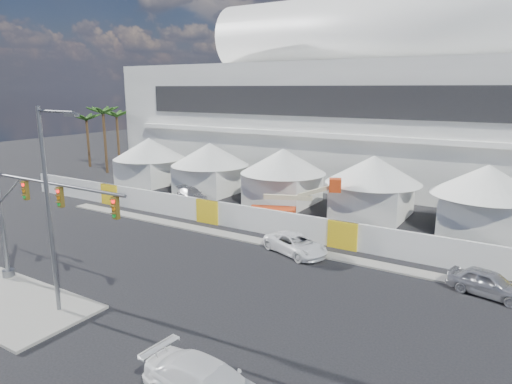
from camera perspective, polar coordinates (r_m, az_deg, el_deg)
The scene contains 12 objects.
ground at distance 25.19m, azimuth -15.50°, elevation -13.92°, with size 160.00×160.00×0.00m, color black.
median_island at distance 28.13m, azimuth -28.71°, elevation -12.01°, with size 10.00×5.00×0.15m, color gray.
stadium at distance 57.08m, azimuth 23.81°, elevation 10.09°, with size 80.00×24.80×21.98m.
tent_row at distance 43.03m, azimuth 8.70°, elevation 2.00°, with size 53.40×8.40×5.40m.
hoarding_fence at distance 33.02m, azimuth 10.85°, elevation -5.29°, with size 70.00×0.25×2.00m, color white.
palm_cluster at distance 67.33m, azimuth -17.03°, elevation 8.68°, with size 10.60×10.60×8.55m.
sedan_silver at distance 28.48m, azimuth 27.05°, elevation -10.11°, with size 4.25×1.71×1.45m, color #B5B6BB.
pickup_curb at distance 31.62m, azimuth 4.98°, elevation -6.53°, with size 4.91×2.27×1.37m, color white.
lot_car_c at distance 46.50m, azimuth -8.04°, elevation -0.32°, with size 4.46×1.81×1.30m, color #A3A2A7.
traffic_mast at distance 28.31m, azimuth -26.97°, elevation -2.79°, with size 10.86×0.69×7.14m.
streetlight_median at distance 23.92m, azimuth -24.27°, elevation -0.70°, with size 2.83×0.28×10.22m.
boom_lift at distance 38.58m, azimuth 3.03°, elevation -2.34°, with size 7.94×3.07×3.89m.
Camera 1 is at (16.93, -14.96, 11.16)m, focal length 32.00 mm.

